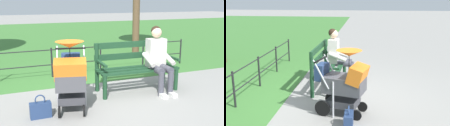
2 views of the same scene
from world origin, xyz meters
TOP-DOWN VIEW (x-y plane):
  - ground_plane at (0.00, 0.00)m, footprint 60.00×60.00m
  - park_bench at (-0.79, -0.12)m, footprint 1.62×0.66m
  - person_on_bench at (-1.17, 0.11)m, footprint 0.55×0.74m
  - stroller at (0.65, 0.41)m, footprint 0.70×0.97m
  - handbag at (1.16, 0.52)m, footprint 0.32×0.14m
  - park_fence at (0.00, -1.64)m, footprint 6.05×0.04m

SIDE VIEW (x-z plane):
  - ground_plane at x=0.00m, z-range 0.00..0.00m
  - handbag at x=1.16m, z-range -0.06..0.31m
  - park_fence at x=0.00m, z-range 0.06..0.76m
  - park_bench at x=-0.79m, z-range 0.05..1.01m
  - stroller at x=0.65m, z-range 0.02..1.17m
  - person_on_bench at x=-1.17m, z-range 0.04..1.31m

